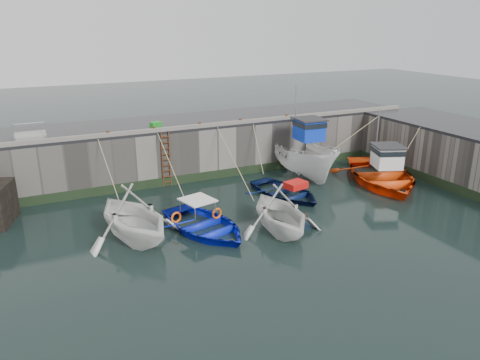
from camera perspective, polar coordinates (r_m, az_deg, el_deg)
name	(u,v)px	position (r m, az deg, el deg)	size (l,w,h in m)	color
ground	(286,251)	(19.47, 5.63, -8.67)	(120.00, 120.00, 0.00)	black
quay_back	(185,147)	(29.65, -6.75, 4.07)	(30.00, 5.00, 3.00)	slate
road_back	(184,122)	(29.29, -6.86, 7.06)	(30.00, 5.00, 0.16)	black
kerb_back	(197,126)	(27.08, -5.26, 6.56)	(30.00, 0.30, 0.20)	slate
algae_back	(200,177)	(27.70, -4.94, 0.39)	(30.00, 0.08, 0.50)	black
algae_right	(448,186)	(28.55, 24.02, -0.66)	(0.08, 15.00, 0.50)	black
ladder	(166,159)	(26.67, -9.01, 2.51)	(0.51, 0.08, 3.20)	#3F1E0F
boat_near_white	(135,238)	(21.02, -12.73, -6.91)	(4.44, 5.15, 2.71)	white
boat_near_white_rope	(115,205)	(24.90, -15.00, -2.96)	(0.04, 4.42, 3.10)	tan
boat_near_blue	(205,231)	(21.25, -4.32, -6.18)	(3.66, 5.12, 1.06)	#0D20D0
boat_near_blue_rope	(173,198)	(25.26, -8.11, -2.17)	(0.04, 4.93, 3.10)	tan
boat_near_blacktrim	(279,230)	(21.34, 4.81, -6.09)	(3.97, 4.60, 2.42)	silver
boat_near_blacktrim_rope	(231,193)	(25.67, -1.09, -1.64)	(0.04, 6.14, 3.10)	tan
boat_near_navy	(285,196)	(25.45, 5.51, -1.91)	(3.34, 4.68, 0.97)	#0A1742
boat_near_navy_rope	(256,178)	(28.27, 1.97, 0.29)	(0.04, 3.20, 3.10)	tan
boat_far_white	(303,157)	(28.81, 7.71, 2.82)	(3.05, 7.06, 5.67)	white
boat_far_orange	(381,175)	(28.47, 16.86, 0.61)	(7.28, 8.44, 4.47)	#F2420C
fish_crate	(156,125)	(27.58, -10.23, 6.67)	(0.64, 0.36, 0.31)	#1A9022
railing	(30,135)	(26.57, -24.18, 4.97)	(1.60, 1.05, 1.00)	#A5A8AD
bollard_a	(108,134)	(25.93, -15.80, 5.47)	(0.18, 0.18, 0.28)	#3F1E0F
bollard_b	(154,129)	(26.44, -10.45, 6.11)	(0.18, 0.18, 0.28)	#3F1E0F
bollard_c	(200,125)	(27.23, -4.94, 6.72)	(0.18, 0.18, 0.28)	#3F1E0F
bollard_d	(240,121)	(28.23, 0.04, 7.21)	(0.18, 0.18, 0.28)	#3F1E0F
bollard_e	(286,117)	(29.72, 5.67, 7.70)	(0.18, 0.18, 0.28)	#3F1E0F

